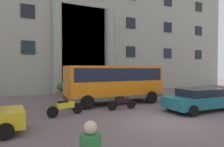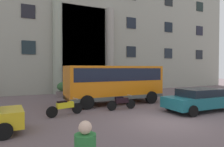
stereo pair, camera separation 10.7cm
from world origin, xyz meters
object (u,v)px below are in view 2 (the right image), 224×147
orange_minibus (115,81)px  hedge_planter_entrance_left (139,86)px  bus_stop_sign (152,80)px  parked_hatchback_near (199,99)px  motorcycle_near_kerb (64,107)px  hedge_planter_east (65,89)px  scooter_by_planter (206,96)px  motorcycle_far_end (121,102)px

orange_minibus → hedge_planter_entrance_left: size_ratio=3.87×
bus_stop_sign → hedge_planter_entrance_left: 2.67m
parked_hatchback_near → motorcycle_near_kerb: 7.98m
bus_stop_sign → motorcycle_near_kerb: (-8.94, -4.34, -1.02)m
hedge_planter_east → hedge_planter_entrance_left: 7.71m
bus_stop_sign → parked_hatchback_near: size_ratio=0.53×
scooter_by_planter → bus_stop_sign: bearing=117.8°
orange_minibus → bus_stop_sign: size_ratio=2.98×
orange_minibus → motorcycle_near_kerb: bearing=-152.1°
motorcycle_far_end → scooter_by_planter: same height
scooter_by_planter → parked_hatchback_near: bearing=-140.2°
hedge_planter_east → parked_hatchback_near: 11.20m
orange_minibus → parked_hatchback_near: bearing=-51.6°
bus_stop_sign → motorcycle_near_kerb: size_ratio=1.17×
parked_hatchback_near → bus_stop_sign: bearing=79.0°
motorcycle_near_kerb → orange_minibus: bearing=14.6°
hedge_planter_east → motorcycle_near_kerb: 7.26m
parked_hatchback_near → scooter_by_planter: bearing=33.1°
bus_stop_sign → hedge_planter_entrance_left: size_ratio=1.30×
parked_hatchback_near → motorcycle_near_kerb: (-7.67, 2.19, -0.25)m
hedge_planter_east → parked_hatchback_near: bearing=-56.1°
orange_minibus → hedge_planter_east: orange_minibus is taller
orange_minibus → motorcycle_near_kerb: (-4.07, -2.22, -1.19)m
motorcycle_near_kerb → motorcycle_far_end: (3.52, 0.11, -0.01)m
bus_stop_sign → scooter_by_planter: size_ratio=1.14×
bus_stop_sign → orange_minibus: bearing=-156.5°
bus_stop_sign → motorcycle_far_end: 6.95m
parked_hatchback_near → motorcycle_near_kerb: size_ratio=2.18×
bus_stop_sign → hedge_planter_east: bus_stop_sign is taller
hedge_planter_entrance_left → motorcycle_near_kerb: hedge_planter_entrance_left is taller
hedge_planter_entrance_left → parked_hatchback_near: bearing=-99.2°
motorcycle_near_kerb → scooter_by_planter: 10.69m
hedge_planter_entrance_left → motorcycle_near_kerb: 11.45m
parked_hatchback_near → scooter_by_planter: size_ratio=2.13×
bus_stop_sign → parked_hatchback_near: 6.69m
motorcycle_far_end → scooter_by_planter: size_ratio=0.93×
motorcycle_far_end → scooter_by_planter: 7.18m
parked_hatchback_near → motorcycle_far_end: (-4.15, 2.30, -0.25)m
parked_hatchback_near → orange_minibus: bearing=129.2°
parked_hatchback_near → motorcycle_near_kerb: bearing=164.1°
motorcycle_far_end → parked_hatchback_near: bearing=-29.3°
hedge_planter_east → motorcycle_near_kerb: bearing=-101.4°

